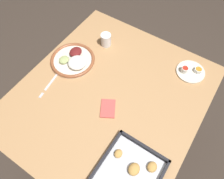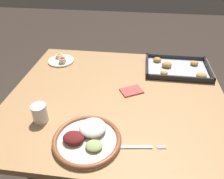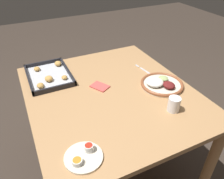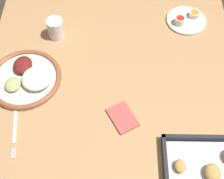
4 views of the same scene
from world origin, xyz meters
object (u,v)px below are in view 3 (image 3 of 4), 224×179
at_px(baking_tray, 49,75).
at_px(napkin, 100,86).
at_px(fork, 147,72).
at_px(drinking_cup, 174,104).
at_px(saucer_plate, 84,156).
at_px(dinner_plate, 161,84).

bearing_deg(baking_tray, napkin, -134.92).
distance_m(fork, baking_tray, 0.67).
height_order(baking_tray, drinking_cup, drinking_cup).
height_order(drinking_cup, napkin, drinking_cup).
bearing_deg(baking_tray, drinking_cup, -140.31).
height_order(fork, napkin, napkin).
distance_m(saucer_plate, baking_tray, 0.73).
relative_size(fork, drinking_cup, 2.67).
relative_size(fork, napkin, 1.66).
bearing_deg(saucer_plate, drinking_cup, -80.71).
height_order(dinner_plate, drinking_cup, drinking_cup).
relative_size(saucer_plate, napkin, 1.26).
distance_m(dinner_plate, fork, 0.19).
xyz_separation_m(dinner_plate, napkin, (0.15, 0.36, -0.01)).
xyz_separation_m(dinner_plate, saucer_plate, (-0.31, 0.63, -0.00)).
bearing_deg(baking_tray, dinner_plate, -123.80).
bearing_deg(saucer_plate, fork, -51.99).
height_order(fork, drinking_cup, drinking_cup).
height_order(dinner_plate, fork, dinner_plate).
relative_size(drinking_cup, napkin, 0.62).
distance_m(drinking_cup, napkin, 0.47).
bearing_deg(saucer_plate, dinner_plate, -63.41).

